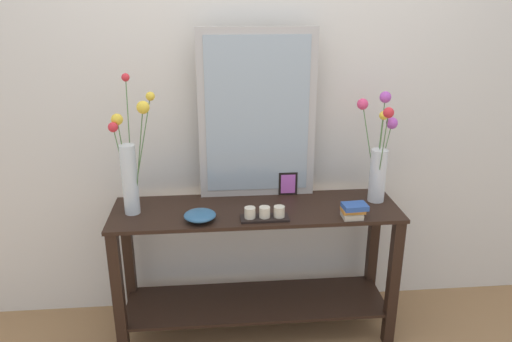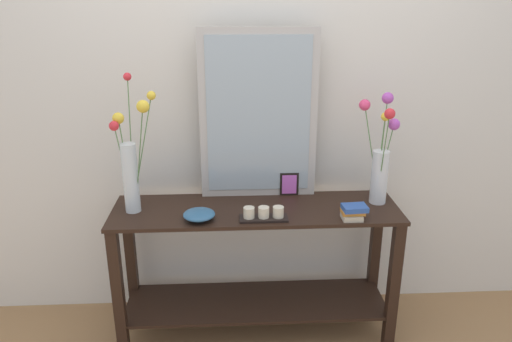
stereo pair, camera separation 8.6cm
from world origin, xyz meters
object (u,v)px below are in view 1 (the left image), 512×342
Objects in this scene: candle_tray at (265,214)px; mirror_leaning at (257,115)px; console_table at (256,258)px; decorative_bowl at (200,215)px; book_stack at (353,210)px; picture_frame_small at (288,184)px; tall_vase_left at (130,164)px; vase_right at (379,157)px.

mirror_leaning is at bearing 91.38° from candle_tray.
console_table is 9.43× the size of decorative_bowl.
mirror_leaning is at bearing 143.48° from book_stack.
book_stack is (0.29, -0.33, -0.03)m from picture_frame_small.
mirror_leaning is at bearing 15.49° from tall_vase_left.
candle_tray is 1.83× the size of picture_frame_small.
console_table is 11.40× the size of picture_frame_small.
book_stack is at bearing -131.18° from vase_right.
mirror_leaning is 3.77× the size of candle_tray.
vase_right is (0.67, 0.06, 0.55)m from console_table.
vase_right reaches higher than candle_tray.
mirror_leaning reaches higher than book_stack.
console_table is at bearing 102.73° from candle_tray.
console_table is 0.85m from tall_vase_left.
book_stack is (0.48, -0.16, 0.34)m from console_table.
candle_tray is at bearing 177.83° from book_stack.
console_table is 0.78m from mirror_leaning.
mirror_leaning is 0.71m from book_stack.
decorative_bowl is (0.34, -0.13, -0.24)m from tall_vase_left.
decorative_bowl is (-0.49, -0.30, -0.04)m from picture_frame_small.
picture_frame_small is 1.04× the size of book_stack.
decorative_bowl is (-0.96, -0.18, -0.22)m from vase_right.
vase_right is 4.58× the size of book_stack.
book_stack is at bearing -2.17° from candle_tray.
mirror_leaning is 0.43m from picture_frame_small.
decorative_bowl is (-0.32, -0.31, -0.43)m from mirror_leaning.
decorative_bowl is at bearing 177.60° from candle_tray.
book_stack is (0.46, -0.34, -0.42)m from mirror_leaning.
vase_right is 0.52m from picture_frame_small.
picture_frame_small is 0.83× the size of decorative_bowl.
picture_frame_small is at bearing -4.33° from mirror_leaning.
vase_right is at bearing 2.31° from tall_vase_left.
tall_vase_left reaches higher than decorative_bowl.
mirror_leaning is (0.02, 0.19, 0.76)m from console_table.
mirror_leaning reaches higher than picture_frame_small.
candle_tray is at bearing -88.62° from mirror_leaning.
console_table is 0.45m from picture_frame_small.
tall_vase_left is 2.88× the size of candle_tray.
mirror_leaning reaches higher than tall_vase_left.
tall_vase_left is 0.72m from candle_tray.
candle_tray is 1.51× the size of decorative_bowl.
tall_vase_left is at bearing 179.78° from console_table.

